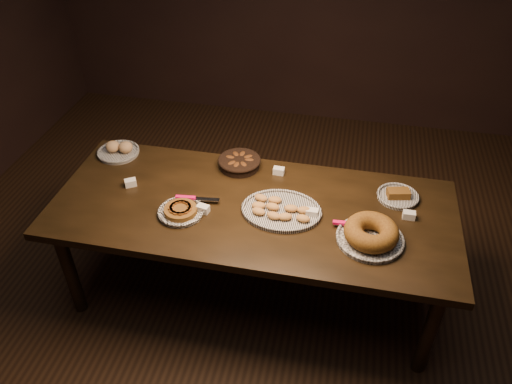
% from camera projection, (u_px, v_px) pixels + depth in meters
% --- Properties ---
extents(ground, '(5.00, 5.00, 0.00)m').
position_uv_depth(ground, '(253.00, 290.00, 3.43)').
color(ground, black).
rests_on(ground, ground).
extents(buffet_table, '(2.40, 1.00, 0.75)m').
position_uv_depth(buffet_table, '(252.00, 215.00, 3.01)').
color(buffet_table, black).
rests_on(buffet_table, ground).
extents(apple_tart_plate, '(0.33, 0.29, 0.05)m').
position_uv_depth(apple_tart_plate, '(181.00, 211.00, 2.90)').
color(apple_tart_plate, white).
rests_on(apple_tart_plate, buffet_table).
extents(madeleine_platter, '(0.47, 0.38, 0.05)m').
position_uv_depth(madeleine_platter, '(280.00, 210.00, 2.91)').
color(madeleine_platter, black).
rests_on(madeleine_platter, buffet_table).
extents(bundt_cake_plate, '(0.41, 0.40, 0.12)m').
position_uv_depth(bundt_cake_plate, '(371.00, 234.00, 2.70)').
color(bundt_cake_plate, black).
rests_on(bundt_cake_plate, buffet_table).
extents(croissant_basket, '(0.28, 0.28, 0.07)m').
position_uv_depth(croissant_basket, '(239.00, 162.00, 3.26)').
color(croissant_basket, black).
rests_on(croissant_basket, buffet_table).
extents(bread_roll_plate, '(0.28, 0.28, 0.09)m').
position_uv_depth(bread_roll_plate, '(119.00, 150.00, 3.39)').
color(bread_roll_plate, white).
rests_on(bread_roll_plate, buffet_table).
extents(loaf_plate, '(0.25, 0.25, 0.06)m').
position_uv_depth(loaf_plate, '(398.00, 196.00, 3.01)').
color(loaf_plate, black).
rests_on(loaf_plate, buffet_table).
extents(tent_cards, '(1.77, 0.52, 0.04)m').
position_uv_depth(tent_cards, '(265.00, 197.00, 2.99)').
color(tent_cards, white).
rests_on(tent_cards, buffet_table).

